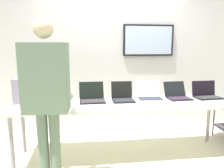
{
  "coord_description": "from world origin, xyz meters",
  "views": [
    {
      "loc": [
        -0.51,
        -2.8,
        1.51
      ],
      "look_at": [
        -0.16,
        0.03,
        1.01
      ],
      "focal_mm": 34.53,
      "sensor_mm": 36.0,
      "label": 1
    }
  ],
  "objects_px": {
    "laptop_station_5": "(206,94)",
    "laptop_station_1": "(92,97)",
    "equipment_box": "(29,90)",
    "laptop_station_3": "(149,95)",
    "laptop_station_4": "(177,95)",
    "laptop_station_2": "(122,96)",
    "laptop_station_0": "(59,98)",
    "workbench": "(124,106)",
    "person": "(46,90)"
  },
  "relations": [
    {
      "from": "equipment_box",
      "to": "laptop_station_3",
      "type": "relative_size",
      "value": 0.94
    },
    {
      "from": "laptop_station_2",
      "to": "laptop_station_1",
      "type": "bearing_deg",
      "value": 178.01
    },
    {
      "from": "workbench",
      "to": "laptop_station_1",
      "type": "xyz_separation_m",
      "value": [
        -0.43,
        0.12,
        0.11
      ]
    },
    {
      "from": "laptop_station_2",
      "to": "laptop_station_3",
      "type": "bearing_deg",
      "value": 6.69
    },
    {
      "from": "laptop_station_2",
      "to": "laptop_station_3",
      "type": "height_order",
      "value": "laptop_station_2"
    },
    {
      "from": "laptop_station_1",
      "to": "laptop_station_4",
      "type": "relative_size",
      "value": 1.03
    },
    {
      "from": "workbench",
      "to": "laptop_station_1",
      "type": "relative_size",
      "value": 8.39
    },
    {
      "from": "workbench",
      "to": "laptop_station_5",
      "type": "relative_size",
      "value": 7.71
    },
    {
      "from": "workbench",
      "to": "laptop_station_4",
      "type": "relative_size",
      "value": 8.64
    },
    {
      "from": "laptop_station_0",
      "to": "laptop_station_2",
      "type": "xyz_separation_m",
      "value": [
        0.88,
        -0.05,
        0.0
      ]
    },
    {
      "from": "equipment_box",
      "to": "laptop_station_3",
      "type": "distance_m",
      "value": 1.68
    },
    {
      "from": "laptop_station_1",
      "to": "laptop_station_2",
      "type": "height_order",
      "value": "laptop_station_2"
    },
    {
      "from": "laptop_station_0",
      "to": "laptop_station_3",
      "type": "distance_m",
      "value": 1.28
    },
    {
      "from": "laptop_station_4",
      "to": "person",
      "type": "height_order",
      "value": "person"
    },
    {
      "from": "equipment_box",
      "to": "laptop_station_1",
      "type": "xyz_separation_m",
      "value": [
        0.85,
        -0.06,
        -0.11
      ]
    },
    {
      "from": "laptop_station_1",
      "to": "laptop_station_3",
      "type": "bearing_deg",
      "value": 2.23
    },
    {
      "from": "laptop_station_4",
      "to": "laptop_station_3",
      "type": "bearing_deg",
      "value": 176.73
    },
    {
      "from": "laptop_station_5",
      "to": "laptop_station_1",
      "type": "bearing_deg",
      "value": 179.86
    },
    {
      "from": "laptop_station_0",
      "to": "equipment_box",
      "type": "bearing_deg",
      "value": 175.56
    },
    {
      "from": "workbench",
      "to": "laptop_station_1",
      "type": "height_order",
      "value": "laptop_station_1"
    },
    {
      "from": "laptop_station_0",
      "to": "laptop_station_4",
      "type": "distance_m",
      "value": 1.7
    },
    {
      "from": "workbench",
      "to": "laptop_station_3",
      "type": "height_order",
      "value": "laptop_station_3"
    },
    {
      "from": "laptop_station_1",
      "to": "equipment_box",
      "type": "bearing_deg",
      "value": 175.84
    },
    {
      "from": "equipment_box",
      "to": "laptop_station_2",
      "type": "distance_m",
      "value": 1.29
    },
    {
      "from": "laptop_station_5",
      "to": "person",
      "type": "height_order",
      "value": "person"
    },
    {
      "from": "laptop_station_4",
      "to": "laptop_station_5",
      "type": "height_order",
      "value": "laptop_station_5"
    },
    {
      "from": "laptop_station_4",
      "to": "person",
      "type": "distance_m",
      "value": 1.9
    },
    {
      "from": "equipment_box",
      "to": "laptop_station_5",
      "type": "distance_m",
      "value": 2.55
    },
    {
      "from": "laptop_station_2",
      "to": "person",
      "type": "height_order",
      "value": "person"
    },
    {
      "from": "equipment_box",
      "to": "laptop_station_0",
      "type": "height_order",
      "value": "equipment_box"
    },
    {
      "from": "laptop_station_0",
      "to": "person",
      "type": "relative_size",
      "value": 0.22
    },
    {
      "from": "laptop_station_0",
      "to": "laptop_station_2",
      "type": "height_order",
      "value": "laptop_station_2"
    },
    {
      "from": "laptop_station_3",
      "to": "laptop_station_4",
      "type": "relative_size",
      "value": 1.08
    },
    {
      "from": "workbench",
      "to": "laptop_station_0",
      "type": "height_order",
      "value": "laptop_station_0"
    },
    {
      "from": "person",
      "to": "laptop_station_2",
      "type": "bearing_deg",
      "value": 39.07
    },
    {
      "from": "laptop_station_3",
      "to": "person",
      "type": "bearing_deg",
      "value": -149.11
    },
    {
      "from": "laptop_station_0",
      "to": "laptop_station_1",
      "type": "distance_m",
      "value": 0.45
    },
    {
      "from": "laptop_station_3",
      "to": "person",
      "type": "distance_m",
      "value": 1.54
    },
    {
      "from": "laptop_station_1",
      "to": "laptop_station_2",
      "type": "distance_m",
      "value": 0.43
    },
    {
      "from": "laptop_station_0",
      "to": "laptop_station_4",
      "type": "bearing_deg",
      "value": -0.77
    },
    {
      "from": "equipment_box",
      "to": "laptop_station_3",
      "type": "xyz_separation_m",
      "value": [
        1.68,
        -0.03,
        -0.11
      ]
    },
    {
      "from": "laptop_station_2",
      "to": "laptop_station_5",
      "type": "height_order",
      "value": "laptop_station_2"
    },
    {
      "from": "laptop_station_2",
      "to": "person",
      "type": "relative_size",
      "value": 0.17
    },
    {
      "from": "workbench",
      "to": "laptop_station_0",
      "type": "xyz_separation_m",
      "value": [
        -0.88,
        0.16,
        0.1
      ]
    },
    {
      "from": "laptop_station_3",
      "to": "laptop_station_4",
      "type": "bearing_deg",
      "value": -3.27
    },
    {
      "from": "laptop_station_2",
      "to": "workbench",
      "type": "bearing_deg",
      "value": -88.62
    },
    {
      "from": "workbench",
      "to": "equipment_box",
      "type": "relative_size",
      "value": 8.48
    },
    {
      "from": "equipment_box",
      "to": "laptop_station_0",
      "type": "bearing_deg",
      "value": -4.44
    },
    {
      "from": "workbench",
      "to": "laptop_station_4",
      "type": "height_order",
      "value": "laptop_station_4"
    },
    {
      "from": "laptop_station_0",
      "to": "laptop_station_1",
      "type": "xyz_separation_m",
      "value": [
        0.45,
        -0.03,
        0.0
      ]
    }
  ]
}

